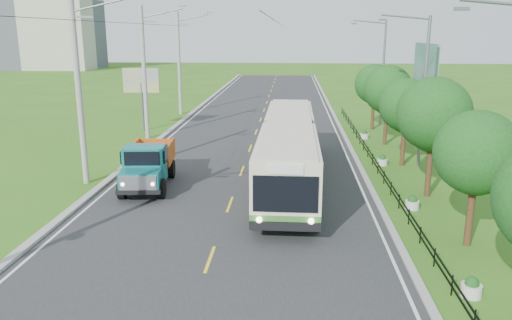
# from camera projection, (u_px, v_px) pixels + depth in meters

# --- Properties ---
(ground) EXTENTS (240.00, 240.00, 0.00)m
(ground) POSITION_uv_depth(u_px,v_px,m) (210.00, 260.00, 18.19)
(ground) COLOR #326618
(ground) RESTS_ON ground
(road) EXTENTS (14.00, 120.00, 0.02)m
(road) POSITION_uv_depth(u_px,v_px,m) (252.00, 142.00, 37.51)
(road) COLOR #28282B
(road) RESTS_ON ground
(curb_left) EXTENTS (0.40, 120.00, 0.15)m
(curb_left) POSITION_uv_depth(u_px,v_px,m) (158.00, 140.00, 37.99)
(curb_left) COLOR #9E9E99
(curb_left) RESTS_ON ground
(curb_right) EXTENTS (0.30, 120.00, 0.10)m
(curb_right) POSITION_uv_depth(u_px,v_px,m) (348.00, 143.00, 37.01)
(curb_right) COLOR #9E9E99
(curb_right) RESTS_ON ground
(edge_line_left) EXTENTS (0.12, 120.00, 0.00)m
(edge_line_left) POSITION_uv_depth(u_px,v_px,m) (165.00, 141.00, 37.96)
(edge_line_left) COLOR silver
(edge_line_left) RESTS_ON road
(edge_line_right) EXTENTS (0.12, 120.00, 0.00)m
(edge_line_right) POSITION_uv_depth(u_px,v_px,m) (341.00, 143.00, 37.05)
(edge_line_right) COLOR silver
(edge_line_right) RESTS_ON road
(centre_dash) EXTENTS (0.12, 2.20, 0.00)m
(centre_dash) POSITION_uv_depth(u_px,v_px,m) (210.00, 259.00, 18.18)
(centre_dash) COLOR yellow
(centre_dash) RESTS_ON road
(railing_right) EXTENTS (0.04, 40.00, 0.60)m
(railing_right) POSITION_uv_depth(u_px,v_px,m) (373.00, 160.00, 31.10)
(railing_right) COLOR black
(railing_right) RESTS_ON ground
(pole_near) EXTENTS (3.51, 0.32, 10.00)m
(pole_near) POSITION_uv_depth(u_px,v_px,m) (79.00, 90.00, 26.18)
(pole_near) COLOR gray
(pole_near) RESTS_ON ground
(pole_mid) EXTENTS (3.51, 0.32, 10.00)m
(pole_mid) POSITION_uv_depth(u_px,v_px,m) (145.00, 72.00, 37.78)
(pole_mid) COLOR gray
(pole_mid) RESTS_ON ground
(pole_far) EXTENTS (3.51, 0.32, 10.00)m
(pole_far) POSITION_uv_depth(u_px,v_px,m) (179.00, 63.00, 49.37)
(pole_far) COLOR gray
(pole_far) RESTS_ON ground
(tree_second) EXTENTS (3.18, 3.26, 5.30)m
(tree_second) POSITION_uv_depth(u_px,v_px,m) (477.00, 157.00, 18.71)
(tree_second) COLOR #382314
(tree_second) RESTS_ON ground
(tree_third) EXTENTS (3.60, 3.62, 6.00)m
(tree_third) POSITION_uv_depth(u_px,v_px,m) (434.00, 118.00, 24.39)
(tree_third) COLOR #382314
(tree_third) RESTS_ON ground
(tree_fourth) EXTENTS (3.24, 3.31, 5.40)m
(tree_fourth) POSITION_uv_depth(u_px,v_px,m) (406.00, 108.00, 30.29)
(tree_fourth) COLOR #382314
(tree_fourth) RESTS_ON ground
(tree_fifth) EXTENTS (3.48, 3.52, 5.80)m
(tree_fifth) POSITION_uv_depth(u_px,v_px,m) (388.00, 92.00, 36.02)
(tree_fifth) COLOR #382314
(tree_fifth) RESTS_ON ground
(tree_back) EXTENTS (3.30, 3.36, 5.50)m
(tree_back) POSITION_uv_depth(u_px,v_px,m) (375.00, 86.00, 41.86)
(tree_back) COLOR #382314
(tree_back) RESTS_ON ground
(streetlight_mid) EXTENTS (3.02, 0.20, 9.07)m
(streetlight_mid) POSITION_uv_depth(u_px,v_px,m) (422.00, 86.00, 29.77)
(streetlight_mid) COLOR slate
(streetlight_mid) RESTS_ON ground
(streetlight_far) EXTENTS (3.02, 0.20, 9.07)m
(streetlight_far) POSITION_uv_depth(u_px,v_px,m) (381.00, 69.00, 43.30)
(streetlight_far) COLOR slate
(streetlight_far) RESTS_ON ground
(planter_front) EXTENTS (0.64, 0.64, 0.67)m
(planter_front) POSITION_uv_depth(u_px,v_px,m) (471.00, 288.00, 15.60)
(planter_front) COLOR silver
(planter_front) RESTS_ON ground
(planter_near) EXTENTS (0.64, 0.64, 0.67)m
(planter_near) POSITION_uv_depth(u_px,v_px,m) (412.00, 203.00, 23.33)
(planter_near) COLOR silver
(planter_near) RESTS_ON ground
(planter_mid) EXTENTS (0.64, 0.64, 0.67)m
(planter_mid) POSITION_uv_depth(u_px,v_px,m) (382.00, 161.00, 31.06)
(planter_mid) COLOR silver
(planter_mid) RESTS_ON ground
(planter_far) EXTENTS (0.64, 0.64, 0.67)m
(planter_far) POSITION_uv_depth(u_px,v_px,m) (364.00, 135.00, 38.79)
(planter_far) COLOR silver
(planter_far) RESTS_ON ground
(billboard_left) EXTENTS (3.00, 0.20, 5.20)m
(billboard_left) POSITION_uv_depth(u_px,v_px,m) (141.00, 84.00, 41.06)
(billboard_left) COLOR slate
(billboard_left) RESTS_ON ground
(billboard_right) EXTENTS (0.24, 6.00, 7.30)m
(billboard_right) POSITION_uv_depth(u_px,v_px,m) (425.00, 71.00, 35.34)
(billboard_right) COLOR slate
(billboard_right) RESTS_ON ground
(apartment_near) EXTENTS (28.00, 14.00, 30.00)m
(apartment_near) POSITION_uv_depth(u_px,v_px,m) (30.00, 0.00, 110.00)
(apartment_near) COLOR #B7B2A3
(apartment_near) RESTS_ON ground
(bus) EXTENTS (2.97, 17.28, 3.33)m
(bus) POSITION_uv_depth(u_px,v_px,m) (289.00, 146.00, 27.27)
(bus) COLOR #3A762F
(bus) RESTS_ON ground
(dump_truck) EXTENTS (2.75, 5.93, 2.41)m
(dump_truck) POSITION_uv_depth(u_px,v_px,m) (148.00, 162.00, 26.44)
(dump_truck) COLOR #11696B
(dump_truck) RESTS_ON ground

